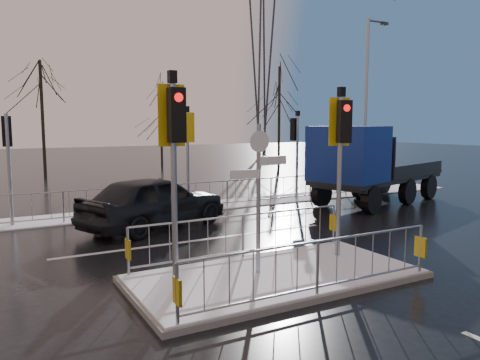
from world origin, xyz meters
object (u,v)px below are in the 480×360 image
flatbed_truck (361,164)px  street_lamp_right (367,99)px  car_far_lane (155,201)px  traffic_island (275,261)px

flatbed_truck → street_lamp_right: (2.91, 2.82, 2.72)m
flatbed_truck → street_lamp_right: street_lamp_right is taller
car_far_lane → street_lamp_right: street_lamp_right is taller
traffic_island → flatbed_truck: size_ratio=0.84×
car_far_lane → street_lamp_right: (11.18, 2.57, 3.56)m
traffic_island → street_lamp_right: size_ratio=0.75×
flatbed_truck → street_lamp_right: size_ratio=0.90×
traffic_island → flatbed_truck: (7.68, 5.67, 1.28)m
street_lamp_right → car_far_lane: bearing=-167.1°
street_lamp_right → traffic_island: bearing=-141.3°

